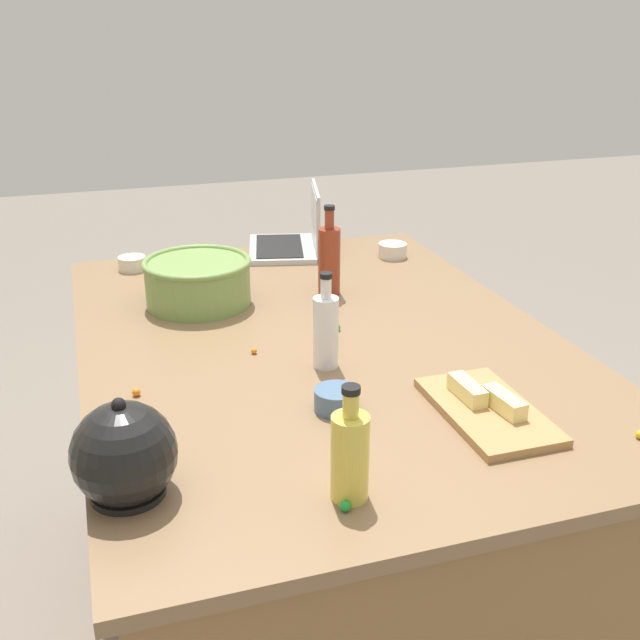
% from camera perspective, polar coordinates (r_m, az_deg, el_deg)
% --- Properties ---
extents(ground_plane, '(12.00, 12.00, 0.00)m').
position_cam_1_polar(ground_plane, '(2.44, 0.00, -21.12)').
color(ground_plane, slate).
extents(island_counter, '(1.65, 1.17, 0.90)m').
position_cam_1_polar(island_counter, '(2.15, 0.00, -12.37)').
color(island_counter, olive).
rests_on(island_counter, ground).
extents(laptop, '(0.35, 0.30, 0.22)m').
position_cam_1_polar(laptop, '(2.61, -2.00, 6.11)').
color(laptop, '#B7B7BC').
rests_on(laptop, island_counter).
extents(mixing_bowl_large, '(0.30, 0.30, 0.13)m').
position_cam_1_polar(mixing_bowl_large, '(2.16, -9.07, 2.90)').
color(mixing_bowl_large, '#72934C').
rests_on(mixing_bowl_large, island_counter).
extents(bottle_oil, '(0.07, 0.07, 0.21)m').
position_cam_1_polar(bottle_oil, '(1.30, 2.24, -9.93)').
color(bottle_oil, '#DBC64C').
rests_on(bottle_oil, island_counter).
extents(bottle_soy, '(0.06, 0.06, 0.26)m').
position_cam_1_polar(bottle_soy, '(2.20, 0.69, 4.56)').
color(bottle_soy, maroon).
rests_on(bottle_soy, island_counter).
extents(bottle_vinegar, '(0.06, 0.06, 0.23)m').
position_cam_1_polar(bottle_vinegar, '(1.75, 0.43, -0.73)').
color(bottle_vinegar, white).
rests_on(bottle_vinegar, island_counter).
extents(kettle, '(0.21, 0.18, 0.20)m').
position_cam_1_polar(kettle, '(1.35, -14.35, -9.64)').
color(kettle, black).
rests_on(kettle, island_counter).
extents(cutting_board, '(0.33, 0.18, 0.02)m').
position_cam_1_polar(cutting_board, '(1.62, 12.34, -6.61)').
color(cutting_board, '#AD7F4C').
rests_on(cutting_board, island_counter).
extents(butter_stick_left, '(0.11, 0.05, 0.04)m').
position_cam_1_polar(butter_stick_left, '(1.60, 13.49, -5.96)').
color(butter_stick_left, '#F4E58C').
rests_on(butter_stick_left, cutting_board).
extents(butter_stick_right, '(0.11, 0.04, 0.04)m').
position_cam_1_polar(butter_stick_right, '(1.63, 10.88, -5.12)').
color(butter_stick_right, '#F4E58C').
rests_on(butter_stick_right, cutting_board).
extents(ramekin_small, '(0.09, 0.09, 0.04)m').
position_cam_1_polar(ramekin_small, '(2.50, -13.78, 4.11)').
color(ramekin_small, beige).
rests_on(ramekin_small, island_counter).
extents(ramekin_medium, '(0.09, 0.09, 0.05)m').
position_cam_1_polar(ramekin_medium, '(1.59, 1.22, -5.92)').
color(ramekin_medium, slate).
rests_on(ramekin_medium, island_counter).
extents(ramekin_wide, '(0.09, 0.09, 0.05)m').
position_cam_1_polar(ramekin_wide, '(2.57, 5.40, 5.18)').
color(ramekin_wide, beige).
rests_on(ramekin_wide, island_counter).
extents(candy_0, '(0.02, 0.02, 0.02)m').
position_cam_1_polar(candy_0, '(1.31, 1.89, -13.65)').
color(candy_0, green).
rests_on(candy_0, island_counter).
extents(candy_1, '(0.02, 0.02, 0.02)m').
position_cam_1_polar(candy_1, '(1.62, 22.69, -7.86)').
color(candy_1, yellow).
rests_on(candy_1, island_counter).
extents(candy_2, '(0.01, 0.01, 0.01)m').
position_cam_1_polar(candy_2, '(1.85, -4.93, -2.31)').
color(candy_2, orange).
rests_on(candy_2, island_counter).
extents(candy_3, '(0.02, 0.02, 0.02)m').
position_cam_1_polar(candy_3, '(1.70, -13.49, -5.24)').
color(candy_3, orange).
rests_on(candy_3, island_counter).
extents(candy_4, '(0.02, 0.02, 0.02)m').
position_cam_1_polar(candy_4, '(1.97, 1.26, -0.54)').
color(candy_4, green).
rests_on(candy_4, island_counter).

